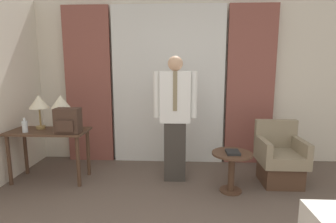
{
  "coord_description": "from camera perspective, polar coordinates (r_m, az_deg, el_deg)",
  "views": [
    {
      "loc": [
        0.2,
        -1.36,
        1.59
      ],
      "look_at": [
        0.04,
        2.05,
        1.02
      ],
      "focal_mm": 28.0,
      "sensor_mm": 36.0,
      "label": 1
    }
  ],
  "objects": [
    {
      "name": "backpack",
      "position": [
        3.73,
        -20.98,
        -1.92
      ],
      "size": [
        0.32,
        0.22,
        0.34
      ],
      "color": "#422D23",
      "rests_on": "desk"
    },
    {
      "name": "desk",
      "position": [
        4.06,
        -24.47,
        -5.44
      ],
      "size": [
        1.08,
        0.51,
        0.73
      ],
      "color": "#4C3323",
      "rests_on": "ground_plane"
    },
    {
      "name": "bottle_near_edge",
      "position": [
        4.04,
        -28.71,
        -2.85
      ],
      "size": [
        0.07,
        0.07,
        0.2
      ],
      "color": "silver",
      "rests_on": "desk"
    },
    {
      "name": "curtain_drape_right",
      "position": [
        4.49,
        17.48,
        5.23
      ],
      "size": [
        0.77,
        0.06,
        2.58
      ],
      "color": "brown",
      "rests_on": "ground_plane"
    },
    {
      "name": "wall_back",
      "position": [
        4.47,
        0.13,
        6.42
      ],
      "size": [
        10.0,
        0.06,
        2.7
      ],
      "color": "silver",
      "rests_on": "ground_plane"
    },
    {
      "name": "side_table",
      "position": [
        3.52,
        13.67,
        -11.3
      ],
      "size": [
        0.51,
        0.51,
        0.52
      ],
      "color": "#4C3323",
      "rests_on": "ground_plane"
    },
    {
      "name": "person",
      "position": [
        3.62,
        1.56,
        -0.55
      ],
      "size": [
        0.6,
        0.21,
        1.75
      ],
      "color": "#38332D",
      "rests_on": "ground_plane"
    },
    {
      "name": "armchair",
      "position": [
        4.0,
        23.11,
        -9.62
      ],
      "size": [
        0.58,
        0.59,
        0.86
      ],
      "color": "#4C3323",
      "rests_on": "ground_plane"
    },
    {
      "name": "curtain_sheer_center",
      "position": [
        4.34,
        0.06,
        5.54
      ],
      "size": [
        1.83,
        0.06,
        2.58
      ],
      "color": "white",
      "rests_on": "ground_plane"
    },
    {
      "name": "table_lamp_left",
      "position": [
        4.13,
        -26.29,
        1.67
      ],
      "size": [
        0.27,
        0.27,
        0.48
      ],
      "color": "#9E7F47",
      "rests_on": "desk"
    },
    {
      "name": "table_lamp_right",
      "position": [
        3.98,
        -22.31,
        1.69
      ],
      "size": [
        0.27,
        0.27,
        0.48
      ],
      "color": "#9E7F47",
      "rests_on": "desk"
    },
    {
      "name": "curtain_drape_left",
      "position": [
        4.6,
        -16.91,
        5.36
      ],
      "size": [
        0.77,
        0.06,
        2.58
      ],
      "color": "brown",
      "rests_on": "ground_plane"
    },
    {
      "name": "book",
      "position": [
        3.44,
        13.92,
        -8.59
      ],
      "size": [
        0.16,
        0.21,
        0.03
      ],
      "color": "black",
      "rests_on": "side_table"
    }
  ]
}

